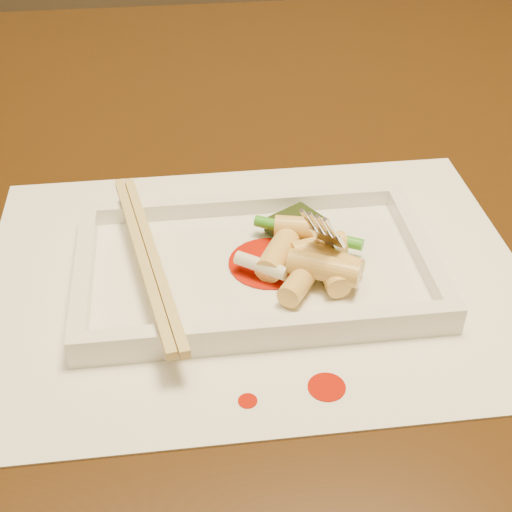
{
  "coord_description": "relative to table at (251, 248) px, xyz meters",
  "views": [
    {
      "loc": [
        -0.07,
        -0.58,
        1.09
      ],
      "look_at": [
        -0.02,
        -0.17,
        0.77
      ],
      "focal_mm": 50.0,
      "sensor_mm": 36.0,
      "label": 1
    }
  ],
  "objects": [
    {
      "name": "table",
      "position": [
        0.0,
        0.0,
        0.0
      ],
      "size": [
        1.4,
        0.9,
        0.75
      ],
      "color": "black",
      "rests_on": "ground"
    },
    {
      "name": "placemat",
      "position": [
        -0.02,
        -0.17,
        0.1
      ],
      "size": [
        0.4,
        0.3,
        0.0
      ],
      "primitive_type": "cube",
      "color": "white",
      "rests_on": "table"
    },
    {
      "name": "sauce_splatter_a",
      "position": [
        0.01,
        -0.28,
        0.1
      ],
      "size": [
        0.02,
        0.02,
        0.0
      ],
      "primitive_type": "cylinder",
      "color": "#B31505",
      "rests_on": "placemat"
    },
    {
      "name": "sauce_splatter_b",
      "position": [
        -0.04,
        -0.29,
        0.1
      ],
      "size": [
        0.01,
        0.01,
        0.0
      ],
      "primitive_type": "cylinder",
      "color": "#B31505",
      "rests_on": "placemat"
    },
    {
      "name": "plate_base",
      "position": [
        -0.02,
        -0.17,
        0.11
      ],
      "size": [
        0.26,
        0.16,
        0.01
      ],
      "primitive_type": "cube",
      "color": "white",
      "rests_on": "placemat"
    },
    {
      "name": "plate_rim_far",
      "position": [
        -0.02,
        -0.1,
        0.12
      ],
      "size": [
        0.26,
        0.01,
        0.01
      ],
      "primitive_type": "cube",
      "color": "white",
      "rests_on": "plate_base"
    },
    {
      "name": "plate_rim_near",
      "position": [
        -0.02,
        -0.24,
        0.12
      ],
      "size": [
        0.26,
        0.01,
        0.01
      ],
      "primitive_type": "cube",
      "color": "white",
      "rests_on": "plate_base"
    },
    {
      "name": "plate_rim_left",
      "position": [
        -0.14,
        -0.17,
        0.12
      ],
      "size": [
        0.01,
        0.14,
        0.01
      ],
      "primitive_type": "cube",
      "color": "white",
      "rests_on": "plate_base"
    },
    {
      "name": "plate_rim_right",
      "position": [
        0.11,
        -0.17,
        0.12
      ],
      "size": [
        0.01,
        0.14,
        0.01
      ],
      "primitive_type": "cube",
      "color": "white",
      "rests_on": "plate_base"
    },
    {
      "name": "veg_piece",
      "position": [
        0.02,
        -0.13,
        0.12
      ],
      "size": [
        0.05,
        0.04,
        0.01
      ],
      "primitive_type": "cube",
      "rotation": [
        0.0,
        0.0,
        0.55
      ],
      "color": "black",
      "rests_on": "plate_base"
    },
    {
      "name": "scallion_white",
      "position": [
        -0.01,
        -0.18,
        0.12
      ],
      "size": [
        0.04,
        0.03,
        0.01
      ],
      "primitive_type": "cylinder",
      "rotation": [
        1.57,
        0.0,
        0.94
      ],
      "color": "#EAEACC",
      "rests_on": "plate_base"
    },
    {
      "name": "scallion_green",
      "position": [
        0.03,
        -0.15,
        0.12
      ],
      "size": [
        0.08,
        0.05,
        0.01
      ],
      "primitive_type": "cylinder",
      "rotation": [
        1.57,
        0.0,
        1.07
      ],
      "color": "#298B16",
      "rests_on": "plate_base"
    },
    {
      "name": "chopstick_a",
      "position": [
        -0.1,
        -0.17,
        0.13
      ],
      "size": [
        0.04,
        0.2,
        0.01
      ],
      "primitive_type": "cube",
      "rotation": [
        0.0,
        0.0,
        0.18
      ],
      "color": "tan",
      "rests_on": "plate_rim_near"
    },
    {
      "name": "chopstick_b",
      "position": [
        -0.09,
        -0.17,
        0.13
      ],
      "size": [
        0.04,
        0.2,
        0.01
      ],
      "primitive_type": "cube",
      "rotation": [
        0.0,
        0.0,
        0.18
      ],
      "color": "tan",
      "rests_on": "plate_rim_near"
    },
    {
      "name": "fork",
      "position": [
        0.05,
        -0.15,
        0.18
      ],
      "size": [
        0.09,
        0.1,
        0.14
      ],
      "primitive_type": null,
      "color": "silver",
      "rests_on": "plate_base"
    },
    {
      "name": "sauce_blob_0",
      "position": [
        -0.01,
        -0.17,
        0.11
      ],
      "size": [
        0.06,
        0.06,
        0.0
      ],
      "primitive_type": "cylinder",
      "color": "#B31505",
      "rests_on": "plate_base"
    },
    {
      "name": "rice_cake_0",
      "position": [
        0.03,
        -0.17,
        0.12
      ],
      "size": [
        0.04,
        0.03,
        0.02
      ],
      "primitive_type": "cylinder",
      "rotation": [
        1.57,
        0.0,
        1.81
      ],
      "color": "#F2D371",
      "rests_on": "plate_base"
    },
    {
      "name": "rice_cake_1",
      "position": [
        0.04,
        -0.18,
        0.12
      ],
      "size": [
        0.05,
        0.04,
        0.02
      ],
      "primitive_type": "cylinder",
      "rotation": [
        1.57,
        0.0,
        0.9
      ],
      "color": "#F2D371",
      "rests_on": "plate_base"
    },
    {
      "name": "rice_cake_2",
      "position": [
        0.03,
        -0.2,
        0.13
      ],
      "size": [
        0.05,
        0.04,
        0.02
      ],
      "primitive_type": "cylinder",
      "rotation": [
        1.57,
        0.0,
        1.11
      ],
      "color": "#F2D371",
      "rests_on": "plate_base"
    },
    {
      "name": "rice_cake_3",
      "position": [
        0.01,
        -0.2,
        0.12
      ],
      "size": [
        0.04,
        0.05,
        0.02
      ],
      "primitive_type": "cylinder",
      "rotation": [
        1.57,
        0.0,
        2.54
      ],
      "color": "#F2D371",
      "rests_on": "plate_base"
    },
    {
      "name": "rice_cake_4",
      "position": [
        0.03,
        -0.19,
        0.12
      ],
      "size": [
        0.02,
        0.05,
        0.02
      ],
      "primitive_type": "cylinder",
      "rotation": [
        1.57,
        0.0,
        0.06
      ],
      "color": "#F2D371",
      "rests_on": "plate_base"
    },
    {
      "name": "rice_cake_5",
      "position": [
        0.02,
        -0.15,
        0.13
      ],
      "size": [
        0.04,
        0.03,
        0.02
      ],
      "primitive_type": "cylinder",
      "rotation": [
        1.57,
        0.0,
        1.34
      ],
      "color": "#F2D371",
      "rests_on": "plate_base"
    },
    {
      "name": "rice_cake_6",
      "position": [
        -0.0,
        -0.17,
        0.12
      ],
      "size": [
        0.04,
        0.05,
        0.02
      ],
      "primitive_type": "cylinder",
      "rotation": [
        1.57,
        0.0,
        2.64
      ],
      "color": "#F2D371",
      "rests_on": "plate_base"
    }
  ]
}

